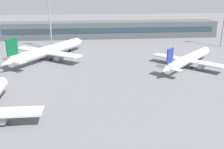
# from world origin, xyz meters

# --- Properties ---
(ground_plane) EXTENTS (400.00, 400.00, 0.00)m
(ground_plane) POSITION_xyz_m (0.00, 40.00, 0.00)
(ground_plane) COLOR slate
(terminal_building) EXTENTS (121.34, 12.13, 9.00)m
(terminal_building) POSITION_xyz_m (0.00, 113.98, 4.50)
(terminal_building) COLOR #4C5156
(terminal_building) RESTS_ON ground_plane
(airplane_mid) EXTENTS (29.45, 29.21, 9.48)m
(airplane_mid) POSITION_xyz_m (23.89, 55.03, 2.89)
(airplane_mid) COLOR white
(airplane_mid) RESTS_ON ground_plane
(airplane_far) EXTENTS (30.06, 38.88, 11.22)m
(airplane_far) POSITION_xyz_m (-28.11, 70.56, 3.42)
(airplane_far) COLOR white
(airplane_far) RESTS_ON ground_plane
(floodlight_tower_east) EXTENTS (3.20, 0.80, 30.35)m
(floodlight_tower_east) POSITION_xyz_m (-29.15, 86.61, 17.26)
(floodlight_tower_east) COLOR gray
(floodlight_tower_east) RESTS_ON ground_plane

